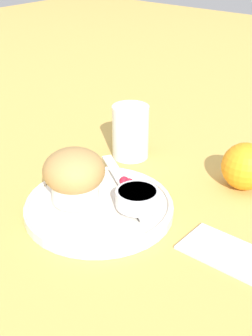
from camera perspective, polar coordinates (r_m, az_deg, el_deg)
name	(u,v)px	position (r m, az deg, el deg)	size (l,w,h in m)	color
ground_plane	(111,206)	(0.67, -1.90, -4.59)	(3.00, 3.00, 0.00)	tan
plate	(98,206)	(0.65, -3.38, -4.70)	(0.21, 0.21, 0.02)	silver
muffin	(74,175)	(0.63, -6.33, -0.87)	(0.08, 0.08, 0.07)	silver
cream_ramekin	(138,197)	(0.63, 1.43, -3.57)	(0.06, 0.06, 0.02)	silver
berry_pair	(125,181)	(0.67, -0.08, -1.65)	(0.03, 0.01, 0.01)	#B7192D
butter_knife	(124,184)	(0.68, -0.23, -2.01)	(0.17, 0.11, 0.00)	silver
orange_fruit	(245,166)	(0.72, 14.35, 0.19)	(0.07, 0.07, 0.07)	orange
juice_glass	(131,132)	(0.79, 0.55, 4.44)	(0.06, 0.06, 0.09)	silver
folded_napkin	(230,253)	(0.59, 12.55, -10.05)	(0.12, 0.07, 0.01)	#B2BCCC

